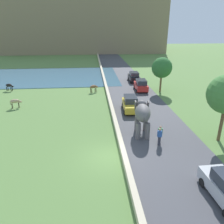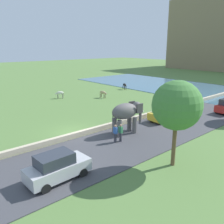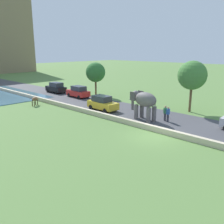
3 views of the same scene
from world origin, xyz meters
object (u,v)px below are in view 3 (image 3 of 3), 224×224
at_px(person_trailing, 165,113).
at_px(car_black, 56,88).
at_px(car_red, 78,92).
at_px(cow_brown, 35,99).
at_px(elephant, 144,101).
at_px(car_yellow, 102,103).
at_px(person_beside_elephant, 168,114).

bearing_deg(person_trailing, car_black, 85.12).
distance_m(car_red, cow_brown, 7.42).
distance_m(elephant, car_red, 15.03).
height_order(car_red, car_black, same).
distance_m(car_black, car_yellow, 14.87).
height_order(car_yellow, cow_brown, car_yellow).
distance_m(person_trailing, car_red, 16.63).
xyz_separation_m(person_beside_elephant, car_yellow, (-1.04, 8.41, 0.03)).
xyz_separation_m(elephant, person_beside_elephant, (1.01, -2.31, -1.16)).
height_order(car_black, car_yellow, same).
xyz_separation_m(elephant, car_yellow, (-0.03, 6.10, -1.14)).
bearing_deg(car_red, car_black, 89.99).
bearing_deg(car_yellow, cow_brown, 117.07).
distance_m(elephant, car_yellow, 6.20).
bearing_deg(person_beside_elephant, car_red, 82.93).
relative_size(elephant, car_yellow, 0.87).
relative_size(elephant, car_black, 0.88).
xyz_separation_m(person_beside_elephant, cow_brown, (-5.32, 16.78, -0.04)).
distance_m(person_trailing, car_yellow, 8.06).
bearing_deg(cow_brown, elephant, -73.43).
distance_m(car_black, cow_brown, 9.65).
bearing_deg(car_red, car_yellow, -110.18).
height_order(elephant, car_red, elephant).
distance_m(person_beside_elephant, person_trailing, 0.49).
relative_size(person_beside_elephant, car_yellow, 0.40).
distance_m(person_beside_elephant, cow_brown, 17.60).
xyz_separation_m(elephant, person_trailing, (1.20, -1.87, -1.16)).
distance_m(elephant, car_black, 20.89).
xyz_separation_m(car_red, car_yellow, (-3.14, -8.56, 0.00)).
bearing_deg(elephant, car_yellow, 90.26).
distance_m(elephant, person_beside_elephant, 2.78).
bearing_deg(car_black, car_yellow, -102.22).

